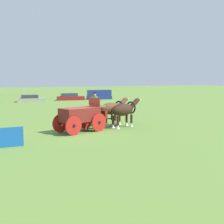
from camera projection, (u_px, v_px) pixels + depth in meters
ground_plane at (80, 132)px, 21.58m from camera, size 220.00×220.00×0.00m
show_wagon at (81, 115)px, 21.56m from camera, size 5.73×2.59×2.72m
draft_horse_near at (112, 109)px, 24.44m from camera, size 3.04×1.50×2.18m
draft_horse_off at (124, 110)px, 23.50m from camera, size 3.10×1.54×2.19m
parked_vehicle_d at (31, 99)px, 49.06m from camera, size 4.56×2.62×1.12m
parked_vehicle_e at (70, 97)px, 52.89m from camera, size 4.80×2.41×1.19m
parked_vehicle_f at (99, 95)px, 55.29m from camera, size 4.53×2.60×1.67m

